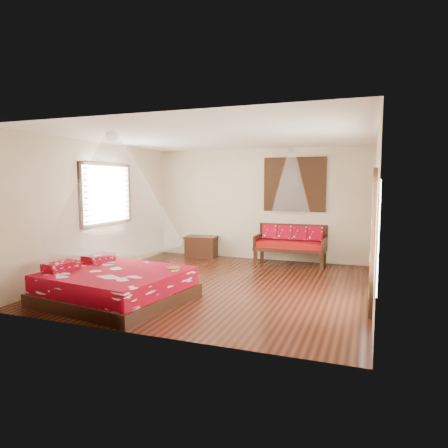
# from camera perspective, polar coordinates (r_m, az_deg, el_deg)

# --- Properties ---
(room) EXTENTS (5.54, 5.54, 2.84)m
(room) POSITION_cam_1_polar(r_m,az_deg,el_deg) (7.56, -0.51, 1.75)
(room) COLOR black
(room) RESTS_ON ground
(bed) EXTENTS (2.41, 2.23, 0.64)m
(bed) POSITION_cam_1_polar(r_m,az_deg,el_deg) (6.94, -15.29, -8.47)
(bed) COLOR black
(bed) RESTS_ON floor
(daybed) EXTENTS (1.66, 0.74, 0.94)m
(daybed) POSITION_cam_1_polar(r_m,az_deg,el_deg) (9.69, 9.53, -2.63)
(daybed) COLOR black
(daybed) RESTS_ON floor
(storage_chest) EXTENTS (0.86, 0.67, 0.55)m
(storage_chest) POSITION_cam_1_polar(r_m,az_deg,el_deg) (10.49, -3.22, -3.23)
(storage_chest) COLOR black
(storage_chest) RESTS_ON floor
(shutter_panel) EXTENTS (1.52, 0.06, 1.32)m
(shutter_panel) POSITION_cam_1_polar(r_m,az_deg,el_deg) (9.92, 10.04, 5.56)
(shutter_panel) COLOR black
(shutter_panel) RESTS_ON wall_back
(window_left) EXTENTS (0.10, 1.74, 1.34)m
(window_left) POSITION_cam_1_polar(r_m,az_deg,el_deg) (9.03, -16.37, 4.11)
(window_left) COLOR black
(window_left) RESTS_ON wall_left
(glazed_door) EXTENTS (0.08, 1.02, 2.16)m
(glazed_door) POSITION_cam_1_polar(r_m,az_deg,el_deg) (6.51, 20.46, -2.25)
(glazed_door) COLOR black
(glazed_door) RESTS_ON floor
(wine_tray) EXTENTS (0.23, 0.23, 0.19)m
(wine_tray) POSITION_cam_1_polar(r_m,az_deg,el_deg) (6.80, -7.24, -6.02)
(wine_tray) COLOR brown
(wine_tray) RESTS_ON bed
(mosquito_net_main) EXTENTS (2.22, 2.22, 1.80)m
(mosquito_net_main) POSITION_cam_1_polar(r_m,az_deg,el_deg) (6.71, -15.55, 4.84)
(mosquito_net_main) COLOR white
(mosquito_net_main) RESTS_ON ceiling
(mosquito_net_daybed) EXTENTS (0.91, 0.91, 1.50)m
(mosquito_net_daybed) POSITION_cam_1_polar(r_m,az_deg,el_deg) (9.46, 9.55, 6.16)
(mosquito_net_daybed) COLOR white
(mosquito_net_daybed) RESTS_ON ceiling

